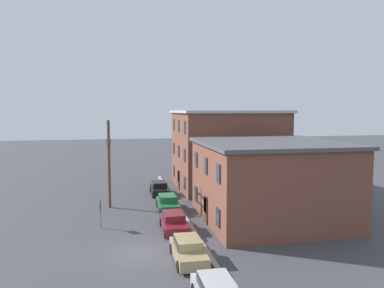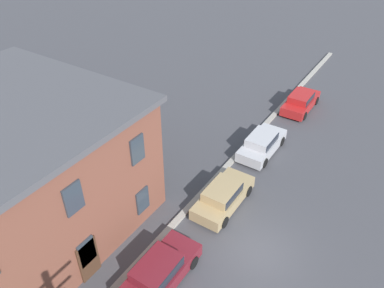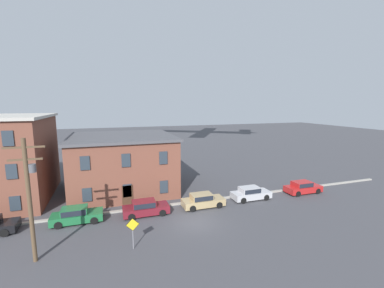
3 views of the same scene
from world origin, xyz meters
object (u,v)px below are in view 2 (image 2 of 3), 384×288
object	(u,v)px
car_maroon	(159,271)
car_silver	(262,143)
car_tan	(223,195)
car_red	(301,101)

from	to	relation	value
car_maroon	car_silver	size ratio (longest dim) A/B	1.00
car_tan	car_silver	bearing A→B (deg)	2.98
car_tan	car_red	size ratio (longest dim) A/B	1.00
car_tan	car_red	distance (m)	12.98
car_silver	car_tan	bearing A→B (deg)	-177.02
car_maroon	car_red	xyz separation A→B (m)	(18.94, 0.16, 0.00)
car_tan	car_maroon	bearing A→B (deg)	-179.85
car_tan	car_red	world-z (taller)	same
car_tan	car_silver	size ratio (longest dim) A/B	1.00
car_maroon	car_tan	bearing A→B (deg)	0.15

